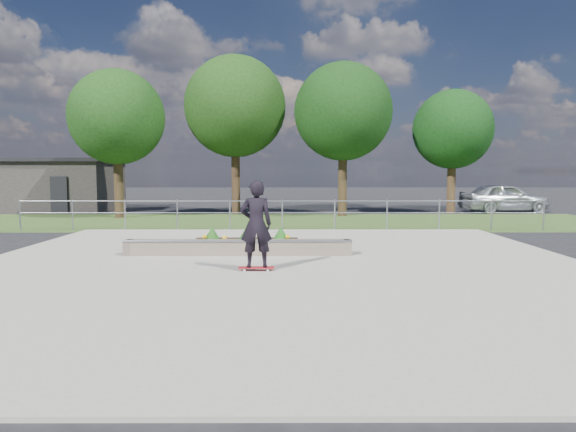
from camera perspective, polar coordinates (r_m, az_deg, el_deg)
The scene contains 13 objects.
ground at distance 12.19m, azimuth -0.92°, elevation -5.78°, with size 120.00×120.00×0.00m, color black.
grass_verge at distance 23.08m, azimuth -0.57°, elevation -0.64°, with size 30.00×8.00×0.02m, color #314A1D.
concrete_slab at distance 12.18m, azimuth -0.92°, elevation -5.64°, with size 15.00×15.00×0.06m, color gray.
fence at distance 19.53m, azimuth -0.64°, elevation 0.57°, with size 20.06×0.06×1.20m.
building at distance 33.15m, azimuth -25.50°, elevation 3.19°, with size 8.40×5.40×3.00m.
tree_far_left at distance 26.40m, azimuth -18.49°, elevation 10.35°, with size 4.55×4.55×7.15m.
tree_mid_left at distance 27.31m, azimuth -5.90°, elevation 11.98°, with size 5.25×5.25×8.25m.
tree_mid_right at distance 26.29m, azimuth 6.15°, elevation 11.42°, with size 4.90×4.90×7.70m.
tree_far_right at distance 28.94m, azimuth 17.84°, elevation 9.12°, with size 4.20×4.20×6.60m.
grind_ledge at distance 13.69m, azimuth -5.59°, elevation -3.49°, with size 6.00×0.44×0.43m.
planter_bed at distance 14.82m, azimuth -4.69°, elevation -2.91°, with size 3.00×1.20×0.61m.
skateboarder at distance 11.39m, azimuth -3.57°, elevation -0.92°, with size 0.80×0.54×2.02m.
parked_car at distance 30.77m, azimuth 22.85°, elevation 1.87°, with size 1.92×4.76×1.62m, color #A1A6AA.
Camera 1 is at (0.16, -11.97, 2.28)m, focal length 32.00 mm.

